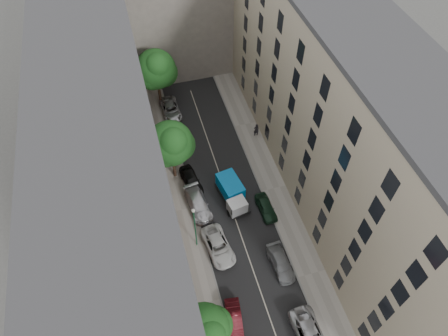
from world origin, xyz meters
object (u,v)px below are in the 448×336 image
object	(u,v)px
car_left_3	(198,204)
car_right_0	(310,335)
tarp_truck	(232,193)
car_left_6	(171,109)
car_left_1	(234,320)
car_left_5	(179,138)
car_left_2	(218,246)
tree_far	(157,71)
tree_near	(205,331)
pedestrian	(256,130)
lamp_post	(195,224)
car_left_4	(191,180)
car_right_1	(281,264)
tree_mid	(172,145)
car_right_2	(266,207)

from	to	relation	value
car_left_3	car_right_0	bearing A→B (deg)	-74.98
tarp_truck	car_left_6	size ratio (longest dim) A/B	1.08
car_left_1	car_right_0	world-z (taller)	car_right_0
car_left_5	car_left_6	size ratio (longest dim) A/B	0.75
car_left_2	tree_far	distance (m)	24.22
tree_near	car_right_0	bearing A→B (deg)	-9.86
car_right_0	tree_near	size ratio (longest dim) A/B	0.72
car_left_3	pedestrian	size ratio (longest dim) A/B	2.68
car_right_0	lamp_post	distance (m)	14.56
tarp_truck	lamp_post	world-z (taller)	lamp_post
car_left_4	car_right_0	world-z (taller)	car_left_4
pedestrian	car_left_5	bearing A→B (deg)	-6.50
car_left_1	car_left_6	size ratio (longest dim) A/B	0.77
car_left_4	car_right_1	bearing A→B (deg)	-72.39
car_left_2	tree_mid	bearing A→B (deg)	94.49
car_right_0	car_right_1	world-z (taller)	car_right_0
tree_far	car_right_2	bearing A→B (deg)	-68.31
car_left_1	car_left_3	bearing A→B (deg)	99.25
car_left_4	car_left_5	xyz separation A→B (m)	(0.00, 6.96, -0.10)
tree_near	tree_mid	bearing A→B (deg)	86.56
car_left_6	car_right_0	world-z (taller)	car_right_0
car_right_2	lamp_post	world-z (taller)	lamp_post
car_left_4	car_right_2	size ratio (longest dim) A/B	1.11
tree_mid	pedestrian	world-z (taller)	tree_mid
car_left_5	car_left_6	world-z (taller)	car_left_6
car_left_5	car_right_2	size ratio (longest dim) A/B	0.98
car_right_2	tree_far	size ratio (longest dim) A/B	0.45
car_right_0	car_left_1	bearing A→B (deg)	151.26
car_right_0	car_right_1	size ratio (longest dim) A/B	1.19
tree_far	lamp_post	distance (m)	22.54
car_left_3	car_left_6	size ratio (longest dim) A/B	1.00
car_left_6	car_right_1	world-z (taller)	car_left_6
tarp_truck	car_right_0	distance (m)	16.68
car_left_3	car_left_5	size ratio (longest dim) A/B	1.33
car_left_3	tree_mid	bearing A→B (deg)	100.21
car_left_5	tree_near	bearing A→B (deg)	-105.28
car_right_1	tree_near	xyz separation A→B (m)	(-9.10, -5.66, 4.35)
car_right_0	tree_far	distance (m)	35.53
car_right_1	tree_near	distance (m)	11.57
tarp_truck	car_left_2	world-z (taller)	tarp_truck
tree_mid	tree_far	world-z (taller)	tree_far
car_left_1	pedestrian	bearing A→B (deg)	74.69
car_left_1	car_left_5	bearing A→B (deg)	98.73
car_left_2	car_left_4	size ratio (longest dim) A/B	1.19
car_left_1	tree_far	size ratio (longest dim) A/B	0.45
tarp_truck	car_left_4	xyz separation A→B (m)	(-3.98, 3.50, -0.59)
lamp_post	pedestrian	size ratio (longest dim) A/B	3.51
car_left_4	tree_mid	xyz separation A→B (m)	(-1.51, 1.49, 4.95)
car_right_0	car_left_5	bearing A→B (deg)	102.10
car_left_1	car_right_2	bearing A→B (deg)	65.39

